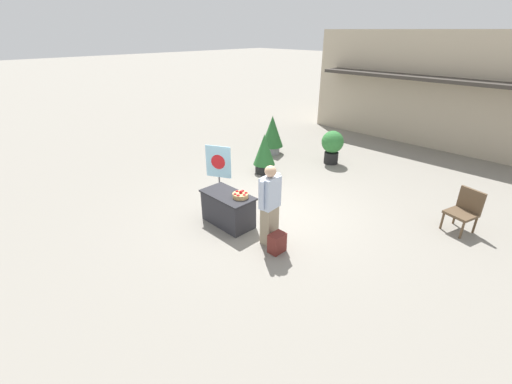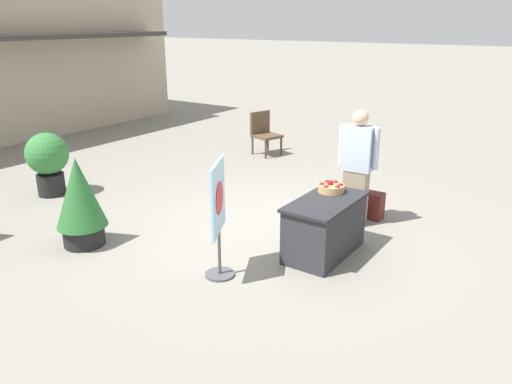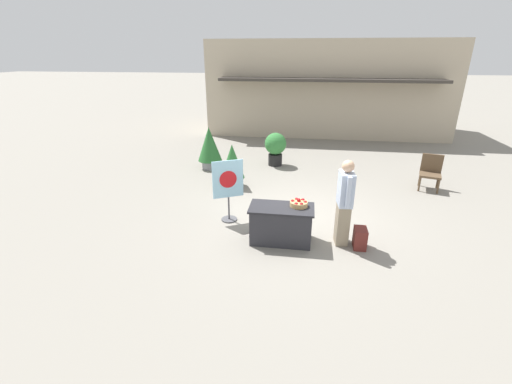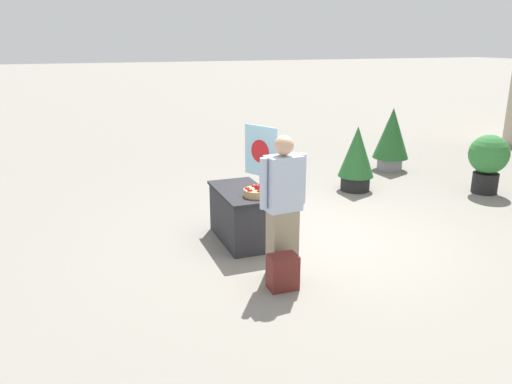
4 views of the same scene
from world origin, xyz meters
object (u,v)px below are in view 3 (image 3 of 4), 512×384
object	(u,v)px
display_table	(281,224)
apple_basket	(299,203)
backpack	(360,238)
potted_plant_near_left	(209,146)
poster_board	(228,187)
person_visitor	(344,202)
patio_chair	(431,171)
potted_plant_far_right	(232,165)
potted_plant_near_right	(275,147)

from	to	relation	value
display_table	apple_basket	xyz separation A→B (m)	(0.33, 0.10, 0.44)
backpack	display_table	bearing A→B (deg)	178.69
potted_plant_near_left	poster_board	bearing A→B (deg)	-68.20
display_table	poster_board	bearing A→B (deg)	148.67
person_visitor	patio_chair	size ratio (longest dim) A/B	1.80
display_table	backpack	world-z (taller)	display_table
apple_basket	person_visitor	bearing A→B (deg)	0.71
display_table	potted_plant_far_right	world-z (taller)	potted_plant_far_right
display_table	potted_plant_near_left	bearing A→B (deg)	121.60
apple_basket	patio_chair	world-z (taller)	patio_chair
poster_board	potted_plant_near_right	world-z (taller)	poster_board
patio_chair	potted_plant_near_left	distance (m)	6.71
person_visitor	patio_chair	bearing A→B (deg)	-133.02
person_visitor	apple_basket	bearing A→B (deg)	-4.29
display_table	backpack	distance (m)	1.58
person_visitor	backpack	xyz separation A→B (m)	(0.35, -0.14, -0.69)
potted_plant_far_right	person_visitor	bearing A→B (deg)	-44.28
apple_basket	potted_plant_far_right	distance (m)	3.41
display_table	potted_plant_near_right	world-z (taller)	potted_plant_near_right
person_visitor	poster_board	xyz separation A→B (m)	(-2.47, 0.66, -0.08)
apple_basket	poster_board	distance (m)	1.73
person_visitor	potted_plant_near_left	size ratio (longest dim) A/B	1.26
display_table	potted_plant_near_left	size ratio (longest dim) A/B	0.93
patio_chair	potted_plant_near_right	xyz separation A→B (m)	(-4.54, 1.53, 0.12)
patio_chair	potted_plant_near_right	size ratio (longest dim) A/B	0.87
potted_plant_near_right	potted_plant_far_right	world-z (taller)	potted_plant_far_right
person_visitor	potted_plant_near_left	xyz separation A→B (m)	(-3.94, 4.32, -0.14)
poster_board	potted_plant_far_right	size ratio (longest dim) A/B	1.15
display_table	poster_board	distance (m)	1.54
patio_chair	potted_plant_far_right	distance (m)	5.59
backpack	potted_plant_near_left	world-z (taller)	potted_plant_near_left
apple_basket	poster_board	bearing A→B (deg)	157.13
apple_basket	potted_plant_near_right	distance (m)	5.10
display_table	person_visitor	bearing A→B (deg)	5.00
potted_plant_near_left	potted_plant_far_right	distance (m)	1.91
display_table	potted_plant_far_right	bearing A→B (deg)	119.49
backpack	poster_board	world-z (taller)	poster_board
person_visitor	potted_plant_far_right	size ratio (longest dim) A/B	1.40
patio_chair	potted_plant_near_left	size ratio (longest dim) A/B	0.70
person_visitor	potted_plant_far_right	distance (m)	3.97
backpack	poster_board	xyz separation A→B (m)	(-2.83, 0.80, 0.61)
display_table	potted_plant_far_right	xyz separation A→B (m)	(-1.63, 2.88, 0.28)
patio_chair	apple_basket	bearing A→B (deg)	-30.07
backpack	poster_board	distance (m)	3.00
backpack	potted_plant_near_right	distance (m)	5.60
potted_plant_near_left	potted_plant_near_right	bearing A→B (deg)	17.74
patio_chair	potted_plant_far_right	world-z (taller)	potted_plant_far_right
apple_basket	poster_board	xyz separation A→B (m)	(-1.59, 0.67, -0.00)
apple_basket	person_visitor	xyz separation A→B (m)	(0.88, 0.01, 0.08)
person_visitor	potted_plant_near_right	size ratio (longest dim) A/B	1.57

